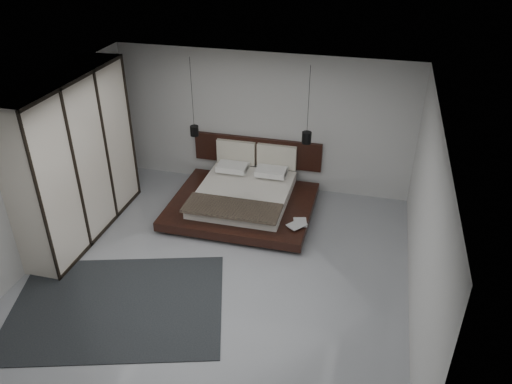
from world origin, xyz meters
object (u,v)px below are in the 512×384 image
(pendant_right, at_px, (307,137))
(bed, at_px, (244,196))
(lattice_screen, at_px, (116,123))
(rug, at_px, (118,305))
(wardrobe, at_px, (74,159))
(pendant_left, at_px, (194,130))

(pendant_right, bearing_deg, bed, -159.49)
(lattice_screen, relative_size, rug, 0.84)
(rug, bearing_deg, pendant_right, 57.90)
(pendant_right, distance_m, rug, 4.38)
(lattice_screen, distance_m, rug, 4.23)
(wardrobe, relative_size, rug, 0.94)
(wardrobe, bearing_deg, bed, 27.74)
(wardrobe, bearing_deg, lattice_screen, 97.52)
(bed, relative_size, rug, 0.86)
(pendant_left, bearing_deg, wardrobe, -130.17)
(bed, bearing_deg, pendant_right, 20.51)
(pendant_right, relative_size, rug, 0.47)
(pendant_left, xyz_separation_m, wardrobe, (-1.50, -1.78, 0.06))
(wardrobe, bearing_deg, pendant_left, 49.83)
(bed, bearing_deg, lattice_screen, 169.31)
(lattice_screen, xyz_separation_m, bed, (2.85, -0.54, -1.02))
(lattice_screen, distance_m, bed, 3.07)
(pendant_left, relative_size, rug, 0.50)
(pendant_right, distance_m, wardrobe, 4.10)
(bed, xyz_separation_m, wardrobe, (-2.60, -1.37, 1.15))
(lattice_screen, relative_size, wardrobe, 0.89)
(rug, bearing_deg, pendant_left, 89.97)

